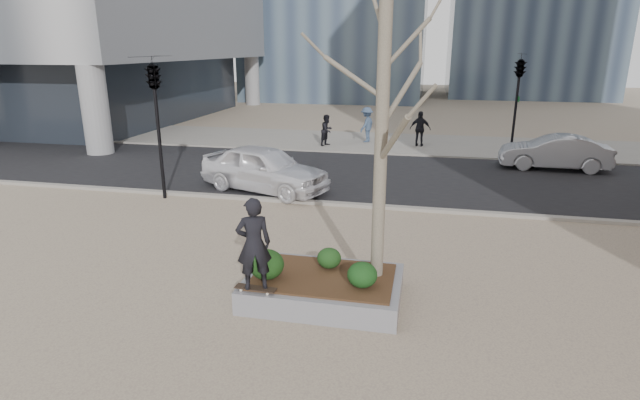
% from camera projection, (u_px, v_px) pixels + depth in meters
% --- Properties ---
extents(ground, '(120.00, 120.00, 0.00)m').
position_uv_depth(ground, '(275.00, 293.00, 10.04)').
color(ground, tan).
rests_on(ground, ground).
extents(street, '(60.00, 8.00, 0.02)m').
position_uv_depth(street, '(351.00, 174.00, 19.38)').
color(street, black).
rests_on(street, ground).
extents(far_sidewalk, '(60.00, 6.00, 0.02)m').
position_uv_depth(far_sidewalk, '(372.00, 142.00, 25.91)').
color(far_sidewalk, gray).
rests_on(far_sidewalk, ground).
extents(planter, '(3.00, 2.00, 0.45)m').
position_uv_depth(planter, '(323.00, 288.00, 9.77)').
color(planter, gray).
rests_on(planter, ground).
extents(planter_mulch, '(2.70, 1.70, 0.04)m').
position_uv_depth(planter_mulch, '(323.00, 277.00, 9.70)').
color(planter_mulch, '#382314').
rests_on(planter_mulch, planter).
extents(sycamore_tree, '(2.80, 2.80, 6.60)m').
position_uv_depth(sycamore_tree, '(383.00, 104.00, 8.80)').
color(sycamore_tree, gray).
rests_on(sycamore_tree, planter_mulch).
extents(shrub_left, '(0.67, 0.67, 0.57)m').
position_uv_depth(shrub_left, '(267.00, 264.00, 9.51)').
color(shrub_left, '#163711').
rests_on(shrub_left, planter_mulch).
extents(shrub_middle, '(0.48, 0.48, 0.41)m').
position_uv_depth(shrub_middle, '(329.00, 258.00, 10.00)').
color(shrub_middle, '#123B17').
rests_on(shrub_middle, planter_mulch).
extents(shrub_right, '(0.56, 0.56, 0.48)m').
position_uv_depth(shrub_right, '(362.00, 275.00, 9.19)').
color(shrub_right, '#123A15').
rests_on(shrub_right, planter_mulch).
extents(skateboard, '(0.79, 0.25, 0.08)m').
position_uv_depth(skateboard, '(256.00, 289.00, 9.15)').
color(skateboard, black).
rests_on(skateboard, planter).
extents(skateboarder, '(0.74, 0.64, 1.72)m').
position_uv_depth(skateboarder, '(254.00, 244.00, 8.88)').
color(skateboarder, black).
rests_on(skateboarder, skateboard).
extents(police_car, '(4.94, 3.25, 1.56)m').
position_uv_depth(police_car, '(264.00, 168.00, 16.92)').
color(police_car, white).
rests_on(police_car, street).
extents(car_silver, '(4.22, 1.64, 1.37)m').
position_uv_depth(car_silver, '(554.00, 152.00, 20.01)').
color(car_silver, '#9C9EA4').
rests_on(car_silver, street).
extents(pedestrian_a, '(0.84, 0.92, 1.53)m').
position_uv_depth(pedestrian_a, '(327.00, 130.00, 24.78)').
color(pedestrian_a, black).
rests_on(pedestrian_a, far_sidewalk).
extents(pedestrian_b, '(1.00, 1.31, 1.79)m').
position_uv_depth(pedestrian_b, '(367.00, 125.00, 25.67)').
color(pedestrian_b, '#3B4E6A').
rests_on(pedestrian_b, far_sidewalk).
extents(pedestrian_c, '(1.05, 0.52, 1.72)m').
position_uv_depth(pedestrian_c, '(420.00, 129.00, 24.58)').
color(pedestrian_c, black).
rests_on(pedestrian_c, far_sidewalk).
extents(traffic_light_near, '(0.60, 2.48, 4.50)m').
position_uv_depth(traffic_light_near, '(158.00, 130.00, 15.72)').
color(traffic_light_near, black).
rests_on(traffic_light_near, ground).
extents(traffic_light_far, '(0.60, 2.48, 4.50)m').
position_uv_depth(traffic_light_far, '(516.00, 107.00, 21.70)').
color(traffic_light_far, black).
rests_on(traffic_light_far, ground).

